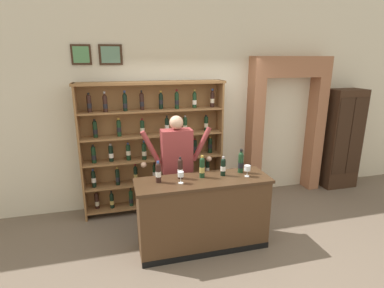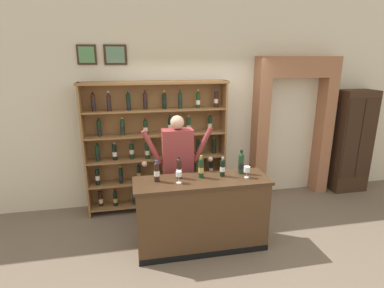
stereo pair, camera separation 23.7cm
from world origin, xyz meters
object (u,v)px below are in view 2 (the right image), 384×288
wine_shelf (157,144)px  shopkeeper (178,160)px  tasting_bottle_grappa (157,171)px  tasting_counter (202,214)px  side_cabinet (351,141)px  wine_glass_left (247,170)px  tasting_bottle_bianco (201,167)px  tasting_bottle_vin_santo (241,163)px  tasting_bottle_brunello (223,167)px  wine_glass_center (179,175)px  tasting_bottle_super_tuscan (179,168)px

wine_shelf → shopkeeper: size_ratio=1.34×
tasting_bottle_grappa → wine_shelf: bearing=85.1°
tasting_counter → side_cabinet: bearing=22.2°
wine_glass_left → tasting_bottle_bianco: bearing=168.2°
tasting_counter → tasting_bottle_vin_santo: (0.57, 0.11, 0.65)m
tasting_bottle_brunello → tasting_bottle_vin_santo: bearing=9.5°
wine_glass_center → tasting_bottle_super_tuscan: bearing=79.6°
shopkeeper → tasting_bottle_brunello: size_ratio=6.53×
tasting_bottle_grappa → tasting_bottle_vin_santo: size_ratio=0.85×
tasting_counter → tasting_bottle_brunello: tasting_bottle_brunello is taller
side_cabinet → tasting_bottle_bianco: side_cabinet is taller
side_cabinet → shopkeeper: side_cabinet is taller
tasting_bottle_super_tuscan → tasting_bottle_vin_santo: size_ratio=0.88×
tasting_bottle_super_tuscan → tasting_bottle_brunello: bearing=-4.8°
tasting_counter → shopkeeper: size_ratio=1.02×
tasting_bottle_brunello → tasting_bottle_vin_santo: (0.27, 0.05, 0.02)m
tasting_bottle_bianco → wine_glass_center: 0.34m
tasting_bottle_brunello → tasting_bottle_vin_santo: size_ratio=0.80×
wine_shelf → wine_glass_left: (1.06, -1.32, -0.03)m
shopkeeper → tasting_bottle_bianco: bearing=-64.9°
tasting_bottle_grappa → tasting_bottle_brunello: size_ratio=1.07×
tasting_bottle_brunello → wine_glass_left: size_ratio=1.73×
shopkeeper → side_cabinet: bearing=12.3°
tasting_bottle_super_tuscan → tasting_bottle_bianco: (0.28, -0.04, 0.01)m
tasting_bottle_vin_santo → wine_shelf: bearing=131.8°
tasting_bottle_bianco → wine_glass_left: bearing=-11.8°
wine_glass_center → wine_glass_left: wine_glass_center is taller
side_cabinet → tasting_counter: bearing=-157.8°
side_cabinet → tasting_bottle_grappa: size_ratio=6.86×
shopkeeper → tasting_bottle_super_tuscan: bearing=-96.5°
side_cabinet → tasting_bottle_super_tuscan: size_ratio=6.66×
wine_shelf → tasting_bottle_super_tuscan: wine_shelf is taller
tasting_bottle_grappa → tasting_bottle_brunello: 0.87m
side_cabinet → tasting_bottle_vin_santo: side_cabinet is taller
side_cabinet → tasting_bottle_vin_santo: bearing=-155.6°
wine_shelf → wine_glass_center: bearing=-83.0°
tasting_counter → wine_glass_center: (-0.31, -0.05, 0.61)m
tasting_counter → shopkeeper: (-0.23, 0.57, 0.59)m
tasting_counter → tasting_bottle_grappa: size_ratio=6.26×
tasting_bottle_vin_santo → wine_glass_left: tasting_bottle_vin_santo is taller
wine_shelf → tasting_bottle_brunello: size_ratio=8.77×
tasting_bottle_vin_santo → tasting_bottle_brunello: bearing=-170.5°
wine_glass_center → wine_shelf: bearing=97.0°
tasting_bottle_bianco → side_cabinet: bearing=21.1°
tasting_bottle_grappa → wine_glass_left: 1.17m
tasting_counter → tasting_bottle_vin_santo: tasting_bottle_vin_santo is taller
tasting_bottle_bianco → tasting_bottle_vin_santo: 0.56m
tasting_bottle_bianco → tasting_bottle_vin_santo: tasting_bottle_vin_santo is taller
tasting_bottle_super_tuscan → tasting_bottle_bianco: bearing=-7.8°
side_cabinet → wine_glass_center: (-3.54, -1.37, 0.13)m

